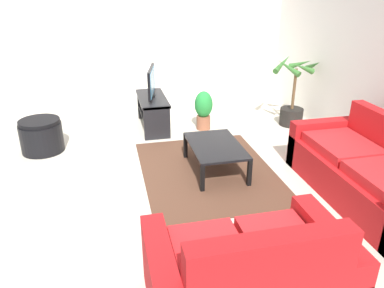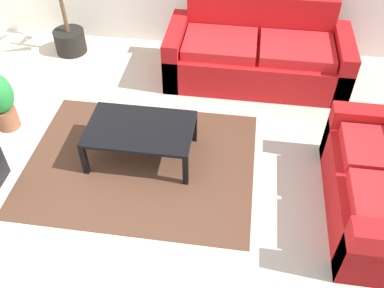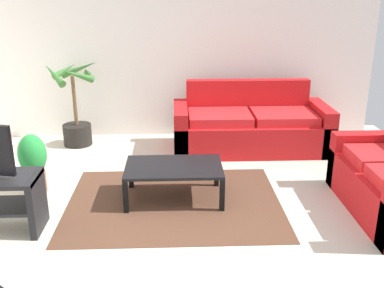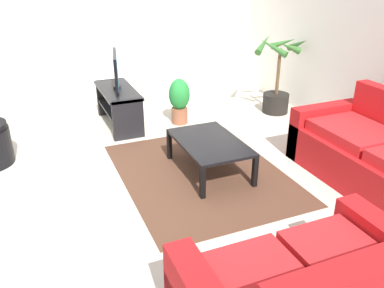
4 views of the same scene
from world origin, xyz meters
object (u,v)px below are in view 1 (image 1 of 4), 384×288
(potted_palm, at_px, (293,100))
(coffee_table, at_px, (215,148))
(couch_main, at_px, (369,175))
(couch_loveseat, at_px, (248,275))
(ottoman, at_px, (41,136))
(tv_stand, at_px, (153,108))
(potted_plant_small, at_px, (204,109))
(tv, at_px, (152,82))

(potted_palm, bearing_deg, coffee_table, -52.46)
(couch_main, bearing_deg, potted_palm, 173.60)
(couch_loveseat, height_order, ottoman, couch_loveseat)
(potted_palm, bearing_deg, tv_stand, -99.54)
(tv_stand, relative_size, potted_plant_small, 1.68)
(couch_loveseat, bearing_deg, coffee_table, 169.98)
(tv, distance_m, potted_palm, 2.42)
(tv_stand, height_order, ottoman, tv_stand)
(couch_main, distance_m, tv_stand, 3.50)
(couch_loveseat, bearing_deg, tv_stand, -177.22)
(couch_loveseat, height_order, tv, tv)
(couch_loveseat, relative_size, coffee_table, 1.48)
(couch_loveseat, distance_m, ottoman, 3.90)
(couch_main, xyz_separation_m, tv_stand, (-2.81, -2.09, 0.05))
(coffee_table, bearing_deg, tv_stand, -161.58)
(coffee_table, height_order, potted_palm, potted_palm)
(coffee_table, xyz_separation_m, ottoman, (-1.17, -2.30, -0.09))
(couch_loveseat, xyz_separation_m, tv_stand, (-3.99, -0.19, 0.05))
(couch_main, relative_size, couch_loveseat, 1.41)
(couch_main, xyz_separation_m, couch_loveseat, (1.18, -1.90, -0.00))
(couch_main, height_order, potted_plant_small, couch_main)
(couch_loveseat, height_order, tv_stand, couch_loveseat)
(tv_stand, height_order, coffee_table, tv_stand)
(couch_main, relative_size, tv, 2.62)
(couch_main, distance_m, couch_loveseat, 2.23)
(couch_loveseat, xyz_separation_m, coffee_table, (-2.23, 0.39, 0.03))
(ottoman, bearing_deg, potted_plant_small, 97.60)
(couch_main, height_order, ottoman, couch_main)
(couch_loveseat, relative_size, tv_stand, 1.35)
(couch_main, relative_size, tv_stand, 1.90)
(tv, xyz_separation_m, potted_plant_small, (0.25, 0.82, -0.44))
(potted_palm, bearing_deg, couch_loveseat, -31.13)
(ottoman, bearing_deg, couch_main, 59.69)
(tv_stand, bearing_deg, coffee_table, 18.42)
(coffee_table, bearing_deg, couch_main, 55.13)
(coffee_table, relative_size, ottoman, 1.66)
(tv, distance_m, ottoman, 1.90)
(couch_main, xyz_separation_m, ottoman, (-2.22, -3.80, -0.06))
(ottoman, bearing_deg, potted_palm, 92.68)
(couch_loveseat, bearing_deg, tv, -177.26)
(couch_loveseat, height_order, potted_plant_small, couch_loveseat)
(potted_plant_small, bearing_deg, tv_stand, -106.94)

